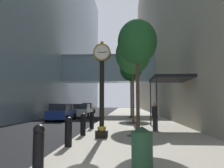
{
  "coord_description": "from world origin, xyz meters",
  "views": [
    {
      "loc": [
        2.43,
        -3.27,
        1.76
      ],
      "look_at": [
        0.98,
        20.14,
        3.74
      ],
      "focal_mm": 35.92,
      "sensor_mm": 36.0,
      "label": 1
    }
  ],
  "objects_px": {
    "street_tree_mid_near": "(133,55)",
    "trash_bin": "(142,148)",
    "bollard_fourth": "(92,120)",
    "street_clock": "(102,84)",
    "car_white_near": "(82,111)",
    "bollard_nearest": "(39,146)",
    "bollard_second": "(68,131)",
    "car_blue_far": "(62,112)",
    "street_tree_mid_far": "(131,69)",
    "bollard_third": "(83,124)",
    "car_black_mid": "(88,108)",
    "street_tree_near": "(137,43)",
    "pedestrian_walking": "(155,116)"
  },
  "relations": [
    {
      "from": "street_tree_mid_near",
      "to": "trash_bin",
      "type": "xyz_separation_m",
      "value": [
        -0.21,
        -12.63,
        -5.04
      ]
    },
    {
      "from": "bollard_fourth",
      "to": "street_tree_mid_near",
      "type": "height_order",
      "value": "street_tree_mid_near"
    },
    {
      "from": "street_clock",
      "to": "car_white_near",
      "type": "bearing_deg",
      "value": 104.11
    },
    {
      "from": "bollard_nearest",
      "to": "trash_bin",
      "type": "bearing_deg",
      "value": 2.65
    },
    {
      "from": "bollard_second",
      "to": "car_blue_far",
      "type": "height_order",
      "value": "car_blue_far"
    },
    {
      "from": "street_tree_mid_far",
      "to": "bollard_nearest",
      "type": "bearing_deg",
      "value": -97.89
    },
    {
      "from": "bollard_third",
      "to": "car_white_near",
      "type": "relative_size",
      "value": 0.26
    },
    {
      "from": "car_black_mid",
      "to": "car_blue_far",
      "type": "distance_m",
      "value": 15.1
    },
    {
      "from": "trash_bin",
      "to": "car_blue_far",
      "type": "distance_m",
      "value": 17.86
    },
    {
      "from": "bollard_third",
      "to": "street_tree_mid_far",
      "type": "height_order",
      "value": "street_tree_mid_far"
    },
    {
      "from": "bollard_nearest",
      "to": "street_tree_mid_far",
      "type": "bearing_deg",
      "value": 82.11
    },
    {
      "from": "street_clock",
      "to": "street_tree_near",
      "type": "height_order",
      "value": "street_tree_near"
    },
    {
      "from": "street_tree_mid_near",
      "to": "car_blue_far",
      "type": "relative_size",
      "value": 1.69
    },
    {
      "from": "bollard_fourth",
      "to": "pedestrian_walking",
      "type": "bearing_deg",
      "value": -14.85
    },
    {
      "from": "car_white_near",
      "to": "bollard_third",
      "type": "bearing_deg",
      "value": -78.76
    },
    {
      "from": "bollard_fourth",
      "to": "car_blue_far",
      "type": "relative_size",
      "value": 0.26
    },
    {
      "from": "pedestrian_walking",
      "to": "car_black_mid",
      "type": "height_order",
      "value": "pedestrian_walking"
    },
    {
      "from": "bollard_third",
      "to": "trash_bin",
      "type": "relative_size",
      "value": 1.04
    },
    {
      "from": "bollard_nearest",
      "to": "trash_bin",
      "type": "relative_size",
      "value": 1.04
    },
    {
      "from": "street_clock",
      "to": "car_black_mid",
      "type": "height_order",
      "value": "street_clock"
    },
    {
      "from": "bollard_third",
      "to": "street_tree_near",
      "type": "xyz_separation_m",
      "value": [
        2.74,
        -0.02,
        4.09
      ]
    },
    {
      "from": "bollard_nearest",
      "to": "bollard_second",
      "type": "distance_m",
      "value": 2.87
    },
    {
      "from": "street_tree_mid_near",
      "to": "street_tree_mid_far",
      "type": "relative_size",
      "value": 1.04
    },
    {
      "from": "bollard_third",
      "to": "trash_bin",
      "type": "bearing_deg",
      "value": -65.76
    },
    {
      "from": "bollard_nearest",
      "to": "bollard_fourth",
      "type": "bearing_deg",
      "value": 90.0
    },
    {
      "from": "trash_bin",
      "to": "bollard_fourth",
      "type": "bearing_deg",
      "value": 106.6
    },
    {
      "from": "bollard_third",
      "to": "bollard_second",
      "type": "bearing_deg",
      "value": -90.0
    },
    {
      "from": "bollard_fourth",
      "to": "trash_bin",
      "type": "xyz_separation_m",
      "value": [
        2.53,
        -8.5,
        -0.04
      ]
    },
    {
      "from": "street_tree_mid_near",
      "to": "bollard_second",
      "type": "bearing_deg",
      "value": -105.5
    },
    {
      "from": "bollard_fourth",
      "to": "street_tree_near",
      "type": "bearing_deg",
      "value": -46.59
    },
    {
      "from": "bollard_fourth",
      "to": "street_tree_mid_far",
      "type": "height_order",
      "value": "street_tree_mid_far"
    },
    {
      "from": "street_clock",
      "to": "street_tree_near",
      "type": "relative_size",
      "value": 0.79
    },
    {
      "from": "bollard_nearest",
      "to": "street_tree_near",
      "type": "height_order",
      "value": "street_tree_near"
    },
    {
      "from": "bollard_third",
      "to": "pedestrian_walking",
      "type": "distance_m",
      "value": 4.24
    },
    {
      "from": "street_tree_mid_near",
      "to": "street_tree_mid_far",
      "type": "distance_m",
      "value": 7.03
    },
    {
      "from": "street_tree_mid_near",
      "to": "car_blue_far",
      "type": "distance_m",
      "value": 9.39
    },
    {
      "from": "bollard_fourth",
      "to": "street_tree_mid_near",
      "type": "xyz_separation_m",
      "value": [
        2.74,
        4.14,
        5.01
      ]
    },
    {
      "from": "street_tree_mid_far",
      "to": "car_white_near",
      "type": "height_order",
      "value": "street_tree_mid_far"
    },
    {
      "from": "street_clock",
      "to": "bollard_fourth",
      "type": "xyz_separation_m",
      "value": [
        -1.01,
        3.55,
        -1.95
      ]
    },
    {
      "from": "street_clock",
      "to": "street_tree_near",
      "type": "bearing_deg",
      "value": 20.56
    },
    {
      "from": "bollard_second",
      "to": "street_tree_mid_near",
      "type": "height_order",
      "value": "street_tree_mid_near"
    },
    {
      "from": "street_tree_near",
      "to": "car_white_near",
      "type": "bearing_deg",
      "value": 110.28
    },
    {
      "from": "street_tree_near",
      "to": "bollard_nearest",
      "type": "bearing_deg",
      "value": -115.6
    },
    {
      "from": "bollard_third",
      "to": "car_white_near",
      "type": "xyz_separation_m",
      "value": [
        -3.18,
        15.99,
        0.08
      ]
    },
    {
      "from": "bollard_third",
      "to": "trash_bin",
      "type": "distance_m",
      "value": 6.17
    },
    {
      "from": "bollard_fourth",
      "to": "trash_bin",
      "type": "relative_size",
      "value": 1.04
    },
    {
      "from": "street_tree_near",
      "to": "car_black_mid",
      "type": "height_order",
      "value": "street_tree_near"
    },
    {
      "from": "car_blue_far",
      "to": "trash_bin",
      "type": "bearing_deg",
      "value": -67.66
    },
    {
      "from": "car_white_near",
      "to": "pedestrian_walking",
      "type": "bearing_deg",
      "value": -63.72
    },
    {
      "from": "street_clock",
      "to": "car_blue_far",
      "type": "xyz_separation_m",
      "value": [
        -5.26,
        11.57,
        -1.86
      ]
    }
  ]
}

